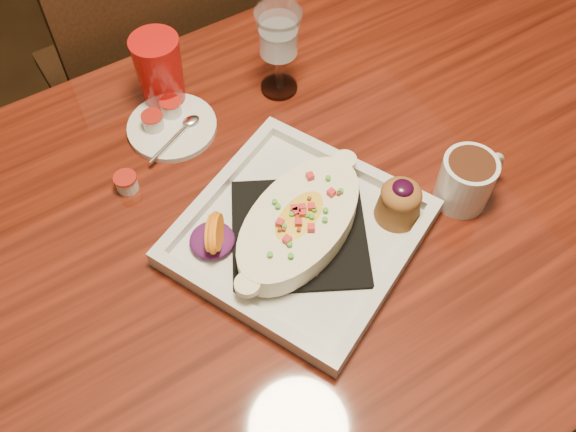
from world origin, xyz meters
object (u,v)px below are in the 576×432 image
saucer (170,125)px  chair_far (156,78)px  plate (306,226)px  goblet (278,38)px  red_tumbler (160,72)px  table (307,241)px  coffee_mug (468,179)px

saucer → chair_far: bearing=74.2°
plate → goblet: 0.32m
chair_far → goblet: size_ratio=5.86×
red_tumbler → plate: bearing=-81.5°
goblet → saucer: bearing=175.9°
table → red_tumbler: red_tumbler is taller
goblet → red_tumbler: 0.20m
chair_far → red_tumbler: 0.45m
table → goblet: (0.09, 0.24, 0.21)m
saucer → goblet: bearing=-4.1°
chair_far → saucer: size_ratio=6.35×
red_tumbler → table: bearing=-74.9°
coffee_mug → goblet: (-0.11, 0.35, 0.06)m
plate → goblet: bearing=40.7°
coffee_mug → red_tumbler: red_tumbler is taller
plate → coffee_mug: coffee_mug is taller
table → red_tumbler: (-0.08, 0.31, 0.16)m
table → goblet: goblet is taller
goblet → red_tumbler: bearing=157.2°
chair_far → saucer: chair_far is taller
plate → goblet: (0.13, 0.28, 0.08)m
table → coffee_mug: bearing=-27.5°
table → saucer: (-0.11, 0.25, 0.11)m
plate → goblet: size_ratio=2.58×
goblet → saucer: 0.23m
saucer → table: bearing=-67.2°
plate → goblet: goblet is taller
chair_far → coffee_mug: chair_far is taller
saucer → red_tumbler: red_tumbler is taller
table → goblet: size_ratio=9.44×
coffee_mug → saucer: size_ratio=0.78×
chair_far → goblet: bearing=103.6°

